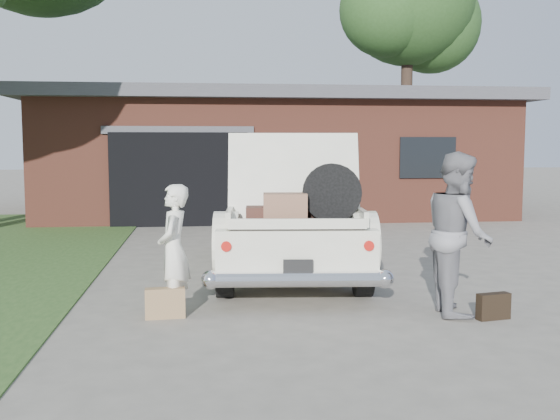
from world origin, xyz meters
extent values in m
plane|color=gray|center=(0.00, 0.00, 0.00)|extent=(90.00, 90.00, 0.00)
cube|color=brown|center=(1.00, 11.50, 1.50)|extent=(12.00, 7.00, 3.00)
cube|color=#4C4C51|center=(1.00, 11.50, 3.15)|extent=(12.80, 7.80, 0.30)
cube|color=black|center=(-1.50, 8.05, 1.10)|extent=(3.20, 0.30, 2.20)
cube|color=#4C4C51|center=(-1.50, 7.98, 2.25)|extent=(3.50, 0.12, 0.18)
cube|color=black|center=(4.50, 7.98, 1.60)|extent=(1.40, 0.08, 1.00)
cylinder|color=#38281E|center=(6.88, 17.27, 2.97)|extent=(0.44, 0.44, 5.94)
sphere|color=#2D5221|center=(8.02, 17.77, 6.58)|extent=(3.77, 3.77, 3.77)
sphere|color=#2D5221|center=(5.88, 16.64, 6.89)|extent=(3.52, 3.52, 3.52)
cube|color=beige|center=(0.33, 2.24, 0.62)|extent=(2.31, 5.08, 0.64)
cube|color=beige|center=(0.35, 2.54, 1.18)|extent=(1.80, 2.11, 0.51)
cube|color=black|center=(0.44, 3.47, 1.16)|extent=(1.53, 0.22, 0.43)
cube|color=black|center=(0.27, 1.60, 1.16)|extent=(1.53, 0.22, 0.43)
cylinder|color=black|center=(-0.69, 0.65, 0.33)|extent=(0.27, 0.67, 0.65)
cylinder|color=black|center=(1.04, 0.49, 0.33)|extent=(0.27, 0.67, 0.65)
cylinder|color=black|center=(-0.39, 3.99, 0.33)|extent=(0.27, 0.67, 0.65)
cylinder|color=black|center=(1.34, 3.84, 0.33)|extent=(0.27, 0.67, 0.65)
cylinder|color=silver|center=(0.10, -0.26, 0.39)|extent=(2.03, 0.36, 0.18)
cylinder|color=#A5140F|center=(-0.70, -0.12, 0.77)|extent=(0.13, 0.11, 0.12)
cylinder|color=#A5140F|center=(0.91, -0.27, 0.77)|extent=(0.13, 0.11, 0.12)
cube|color=black|center=(0.10, -0.28, 0.54)|extent=(0.34, 0.05, 0.17)
cube|color=black|center=(0.16, 0.38, 0.96)|extent=(1.62, 1.22, 0.04)
cube|color=beige|center=(-0.63, 0.45, 1.06)|extent=(0.16, 1.09, 0.18)
cube|color=beige|center=(0.95, 0.30, 1.06)|extent=(0.16, 1.09, 0.18)
cube|color=beige|center=(0.11, -0.17, 1.02)|extent=(1.58, 0.20, 0.12)
cube|color=beige|center=(0.19, 0.74, 1.52)|extent=(1.69, 0.54, 1.09)
cube|color=#49281F|center=(-0.15, 0.48, 1.07)|extent=(0.59, 0.41, 0.18)
cube|color=#8C5F47|center=(0.02, 0.24, 1.16)|extent=(0.55, 0.38, 0.36)
cube|color=black|center=(0.31, 0.59, 1.07)|extent=(0.63, 0.44, 0.18)
cube|color=#8D6147|center=(0.35, 0.48, 1.23)|extent=(0.44, 0.31, 0.14)
cylinder|color=black|center=(0.60, 0.29, 1.33)|extent=(0.72, 0.22, 0.71)
imported|color=white|center=(-1.29, -0.13, 0.74)|extent=(0.42, 0.58, 1.47)
imported|color=gray|center=(1.90, -0.45, 0.92)|extent=(0.81, 0.98, 1.84)
cube|color=#9B784F|center=(-1.39, -0.28, 0.17)|extent=(0.45, 0.17, 0.34)
cube|color=black|center=(2.20, -0.76, 0.15)|extent=(0.39, 0.19, 0.29)
camera|label=1|loc=(-0.96, -7.48, 1.91)|focal=42.00mm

